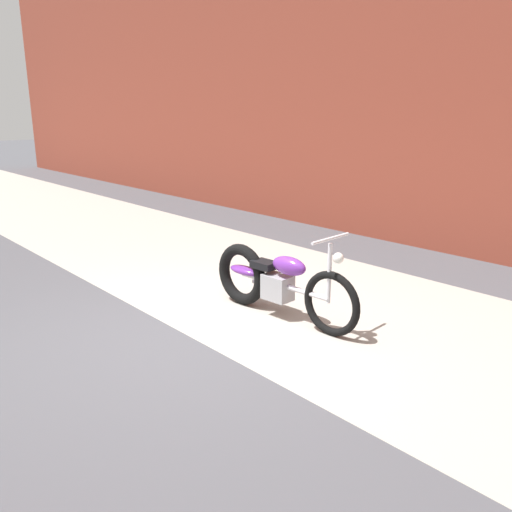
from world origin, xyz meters
TOP-DOWN VIEW (x-y plane):
  - ground_plane at (0.00, 0.00)m, footprint 80.00×80.00m
  - sidewalk_slab at (0.00, 1.75)m, footprint 36.00×3.50m
  - brick_building_wall at (0.00, 5.20)m, footprint 36.00×0.50m
  - motorcycle_purple at (0.09, 1.05)m, footprint 2.01×0.58m

SIDE VIEW (x-z plane):
  - ground_plane at x=0.00m, z-range 0.00..0.00m
  - sidewalk_slab at x=0.00m, z-range 0.00..0.01m
  - motorcycle_purple at x=0.09m, z-range -0.12..0.91m
  - brick_building_wall at x=0.00m, z-range 0.00..6.31m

